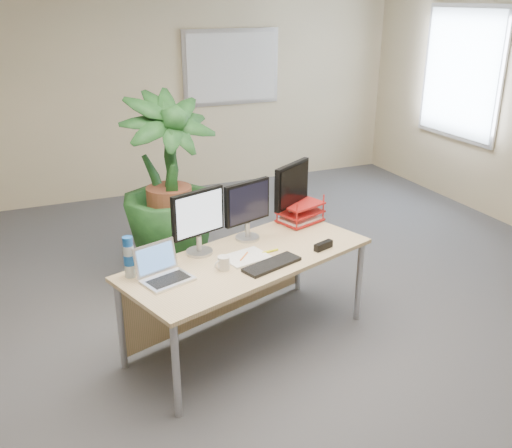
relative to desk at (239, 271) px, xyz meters
name	(u,v)px	position (x,y,z in m)	size (l,w,h in m)	color
floor	(276,357)	(0.13, -0.37, -0.55)	(8.00, 8.00, 0.00)	#494A4E
back_wall	(139,88)	(0.13, 3.63, 0.80)	(7.00, 0.04, 2.70)	beige
whiteboard	(231,67)	(1.33, 3.60, 1.00)	(1.30, 0.04, 0.95)	silver
window	(461,74)	(3.60, 1.93, 1.00)	(0.04, 1.30, 1.55)	silver
desk	(239,271)	(0.00, 0.00, 0.00)	(1.96, 1.29, 0.70)	tan
floor_plant	(169,197)	(-0.18, 1.22, 0.20)	(0.84, 0.84, 1.50)	#133416
monitor_left	(198,218)	(-0.26, 0.10, 0.41)	(0.41, 0.19, 0.47)	#ABABAF
monitor_right	(247,207)	(0.15, 0.21, 0.40)	(0.39, 0.18, 0.45)	#ABABAF
monitor_dark	(292,189)	(0.60, 0.37, 0.43)	(0.40, 0.27, 0.50)	#ABABAF
laptop	(162,270)	(-0.60, -0.18, 0.20)	(0.38, 0.35, 0.22)	silver
keyboard	(272,264)	(0.12, -0.29, 0.16)	(0.43, 0.14, 0.02)	black
coffee_mug	(223,263)	(-0.20, -0.21, 0.19)	(0.12, 0.08, 0.09)	silver
spiral_notebook	(246,257)	(0.01, -0.11, 0.15)	(0.30, 0.23, 0.01)	white
orange_pen	(244,256)	(-0.01, -0.11, 0.16)	(0.01, 0.01, 0.14)	orange
yellow_highlighter	(270,251)	(0.21, -0.08, 0.15)	(0.02, 0.02, 0.13)	#EEF219
water_bottle	(129,258)	(-0.79, -0.07, 0.28)	(0.07, 0.07, 0.28)	silver
letter_tray	(300,214)	(0.67, 0.36, 0.22)	(0.40, 0.35, 0.16)	#B01815
stapler	(323,246)	(0.58, -0.19, 0.17)	(0.16, 0.04, 0.05)	black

